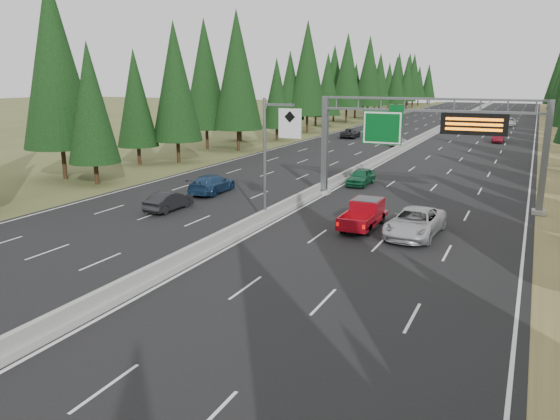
{
  "coord_description": "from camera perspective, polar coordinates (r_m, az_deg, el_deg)",
  "views": [
    {
      "loc": [
        15.41,
        -5.79,
        9.36
      ],
      "look_at": [
        3.4,
        20.0,
        2.39
      ],
      "focal_mm": 35.0,
      "sensor_mm": 36.0,
      "label": 1
    }
  ],
  "objects": [
    {
      "name": "median_barrier",
      "position": [
        87.62,
        14.84,
        7.46
      ],
      "size": [
        0.7,
        260.0,
        0.85
      ],
      "color": "gray",
      "rests_on": "road"
    },
    {
      "name": "road",
      "position": [
        87.66,
        14.82,
        7.22
      ],
      "size": [
        32.0,
        260.0,
        0.08
      ],
      "primitive_type": "cube",
      "color": "black",
      "rests_on": "ground"
    },
    {
      "name": "hov_sign_pole",
      "position": [
        34.46,
        -0.77,
        6.04
      ],
      "size": [
        2.8,
        0.5,
        8.0
      ],
      "color": "slate",
      "rests_on": "road"
    },
    {
      "name": "car_onc_white",
      "position": [
        77.25,
        12.26,
        7.07
      ],
      "size": [
        1.78,
        4.08,
        1.37
      ],
      "primitive_type": "imported",
      "rotation": [
        0.0,
        0.0,
        3.1
      ],
      "color": "silver",
      "rests_on": "road"
    },
    {
      "name": "car_ahead_dkred",
      "position": [
        85.49,
        21.84,
        7.03
      ],
      "size": [
        1.51,
        4.22,
        1.39
      ],
      "primitive_type": "imported",
      "rotation": [
        0.0,
        0.0,
        -0.01
      ],
      "color": "maroon",
      "rests_on": "road"
    },
    {
      "name": "car_onc_far",
      "position": [
        86.44,
        7.38,
        7.97
      ],
      "size": [
        2.75,
        5.26,
        1.41
      ],
      "primitive_type": "imported",
      "rotation": [
        0.0,
        0.0,
        3.22
      ],
      "color": "black",
      "rests_on": "road"
    },
    {
      "name": "sign_gantry",
      "position": [
        41.39,
        15.96,
        7.58
      ],
      "size": [
        16.75,
        0.98,
        7.8
      ],
      "color": "slate",
      "rests_on": "road"
    },
    {
      "name": "car_ahead_white",
      "position": [
        114.99,
        22.8,
        8.47
      ],
      "size": [
        2.67,
        5.62,
        1.55
      ],
      "primitive_type": "imported",
      "rotation": [
        0.0,
        0.0,
        0.02
      ],
      "color": "silver",
      "rests_on": "road"
    },
    {
      "name": "shoulder_right",
      "position": [
        86.33,
        26.56,
        6.13
      ],
      "size": [
        3.6,
        260.0,
        0.06
      ],
      "primitive_type": "cube",
      "color": "olive",
      "rests_on": "ground"
    },
    {
      "name": "silver_minivan",
      "position": [
        33.51,
        13.91,
        -1.27
      ],
      "size": [
        3.06,
        6.02,
        1.63
      ],
      "primitive_type": "imported",
      "rotation": [
        0.0,
        0.0,
        -0.06
      ],
      "color": "#B3B3B8",
      "rests_on": "road"
    },
    {
      "name": "car_onc_blue",
      "position": [
        44.89,
        -7.13,
        2.73
      ],
      "size": [
        2.48,
        5.39,
        1.53
      ],
      "primitive_type": "imported",
      "rotation": [
        0.0,
        0.0,
        3.21
      ],
      "color": "navy",
      "rests_on": "road"
    },
    {
      "name": "red_pickup",
      "position": [
        34.97,
        8.9,
        -0.18
      ],
      "size": [
        1.87,
        5.24,
        1.71
      ],
      "color": "black",
      "rests_on": "road"
    },
    {
      "name": "car_ahead_green",
      "position": [
        48.5,
        8.44,
        3.46
      ],
      "size": [
        1.8,
        4.28,
        1.45
      ],
      "primitive_type": "imported",
      "rotation": [
        0.0,
        0.0,
        -0.02
      ],
      "color": "#145A36",
      "rests_on": "road"
    },
    {
      "name": "car_onc_near",
      "position": [
        39.59,
        -11.54,
        0.95
      ],
      "size": [
        1.51,
        4.18,
        1.37
      ],
      "primitive_type": "imported",
      "rotation": [
        0.0,
        0.0,
        3.13
      ],
      "color": "black",
      "rests_on": "road"
    },
    {
      "name": "shoulder_left",
      "position": [
        92.47,
        3.83,
        7.95
      ],
      "size": [
        3.6,
        260.0,
        0.06
      ],
      "primitive_type": "cube",
      "color": "#485427",
      "rests_on": "ground"
    },
    {
      "name": "car_ahead_dkgrey",
      "position": [
        101.76,
        20.61,
        8.03
      ],
      "size": [
        2.06,
        4.48,
        1.27
      ],
      "primitive_type": "imported",
      "rotation": [
        0.0,
        0.0,
        0.06
      ],
      "color": "black",
      "rests_on": "road"
    },
    {
      "name": "tree_row_left",
      "position": [
        90.5,
        0.53,
        13.67
      ],
      "size": [
        11.82,
        241.48,
        18.51
      ],
      "color": "black",
      "rests_on": "ground"
    },
    {
      "name": "car_ahead_far",
      "position": [
        128.57,
        20.64,
        9.06
      ],
      "size": [
        1.64,
        3.86,
        1.3
      ],
      "primitive_type": "imported",
      "rotation": [
        0.0,
        0.0,
        -0.03
      ],
      "color": "black",
      "rests_on": "road"
    }
  ]
}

